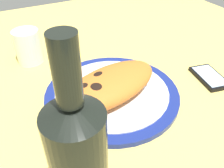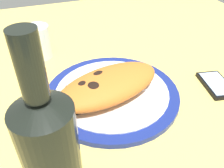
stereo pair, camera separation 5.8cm
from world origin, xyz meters
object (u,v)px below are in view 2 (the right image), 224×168
object	(u,v)px
calzone	(109,85)
water_glass	(39,44)
fork	(87,77)
smartphone	(216,85)
knife	(89,106)
plate	(112,93)
wine_bottle	(53,161)

from	to	relation	value
calzone	water_glass	world-z (taller)	water_glass
fork	smartphone	size ratio (longest dim) A/B	1.31
calzone	fork	size ratio (longest dim) A/B	1.84
knife	water_glass	xyz separation A→B (cm)	(7.21, -30.08, 2.14)
plate	knife	bearing A→B (deg)	30.13
plate	fork	distance (cm)	8.46
plate	smartphone	size ratio (longest dim) A/B	2.72
plate	water_glass	distance (cm)	29.85
calzone	knife	bearing A→B (deg)	27.60
plate	calzone	distance (cm)	3.97
calzone	smartphone	world-z (taller)	calzone
plate	wine_bottle	distance (cm)	30.69
smartphone	water_glass	distance (cm)	52.22
plate	fork	bearing A→B (deg)	-59.13
calzone	smartphone	xyz separation A→B (cm)	(-28.16, 4.87, -3.87)
knife	calzone	bearing A→B (deg)	-152.40
knife	fork	bearing A→B (deg)	-103.32
wine_bottle	knife	bearing A→B (deg)	-116.91
plate	smartphone	world-z (taller)	plate
fork	knife	world-z (taller)	knife
fork	smartphone	world-z (taller)	fork
plate	knife	world-z (taller)	knife
knife	water_glass	bearing A→B (deg)	-76.51
fork	knife	xyz separation A→B (cm)	(2.67, 11.26, 0.29)
fork	wine_bottle	size ratio (longest dim) A/B	0.53
smartphone	wine_bottle	bearing A→B (deg)	21.62
calzone	wine_bottle	world-z (taller)	wine_bottle
fork	wine_bottle	distance (cm)	34.36
plate	knife	distance (cm)	8.18
knife	smartphone	world-z (taller)	knife
wine_bottle	plate	bearing A→B (deg)	-125.74
water_glass	wine_bottle	xyz separation A→B (cm)	(2.50, 49.22, 7.71)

